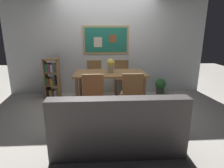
{
  "coord_description": "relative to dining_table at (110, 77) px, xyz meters",
  "views": [
    {
      "loc": [
        -0.13,
        -3.76,
        1.62
      ],
      "look_at": [
        0.07,
        -0.25,
        0.65
      ],
      "focal_mm": 29.95,
      "sensor_mm": 36.0,
      "label": 1
    }
  ],
  "objects": [
    {
      "name": "flower_vase",
      "position": [
        0.01,
        -0.0,
        0.27
      ],
      "size": [
        0.18,
        0.17,
        0.31
      ],
      "color": "tan",
      "rests_on": "dining_table"
    },
    {
      "name": "dining_table",
      "position": [
        0.0,
        0.0,
        0.0
      ],
      "size": [
        1.6,
        0.83,
        0.75
      ],
      "color": "#9E7042",
      "rests_on": "ground_plane"
    },
    {
      "name": "dining_chair_near_left",
      "position": [
        -0.35,
        -0.8,
        -0.12
      ],
      "size": [
        0.4,
        0.41,
        0.91
      ],
      "color": "#9E7042",
      "rests_on": "ground_plane"
    },
    {
      "name": "dining_chair_near_right",
      "position": [
        0.37,
        -0.79,
        -0.12
      ],
      "size": [
        0.4,
        0.41,
        0.91
      ],
      "color": "#9E7042",
      "rests_on": "ground_plane"
    },
    {
      "name": "dining_chair_far_right",
      "position": [
        0.34,
        0.74,
        -0.12
      ],
      "size": [
        0.4,
        0.41,
        0.91
      ],
      "color": "#9E7042",
      "rests_on": "ground_plane"
    },
    {
      "name": "leather_couch",
      "position": [
        0.01,
        -1.71,
        -0.34
      ],
      "size": [
        1.8,
        0.84,
        0.84
      ],
      "color": "#514C4C",
      "rests_on": "ground_plane"
    },
    {
      "name": "bookshelf",
      "position": [
        -1.44,
        0.5,
        -0.17
      ],
      "size": [
        0.36,
        0.28,
        1.01
      ],
      "color": "#9E7042",
      "rests_on": "ground_plane"
    },
    {
      "name": "potted_ivy",
      "position": [
        1.38,
        0.6,
        -0.41
      ],
      "size": [
        0.28,
        0.28,
        0.53
      ],
      "color": "#4C4742",
      "rests_on": "ground_plane"
    },
    {
      "name": "wall_back_with_painting",
      "position": [
        -0.06,
        0.89,
        0.65
      ],
      "size": [
        5.2,
        0.14,
        2.6
      ],
      "color": "silver",
      "rests_on": "ground_plane"
    },
    {
      "name": "ground_plane",
      "position": [
        -0.06,
        -0.37,
        -0.65
      ],
      "size": [
        12.0,
        12.0,
        0.0
      ],
      "primitive_type": "plane",
      "color": "#B7B2A8"
    },
    {
      "name": "dining_chair_far_left",
      "position": [
        -0.39,
        0.74,
        -0.12
      ],
      "size": [
        0.4,
        0.41,
        0.91
      ],
      "color": "#9E7042",
      "rests_on": "ground_plane"
    }
  ]
}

